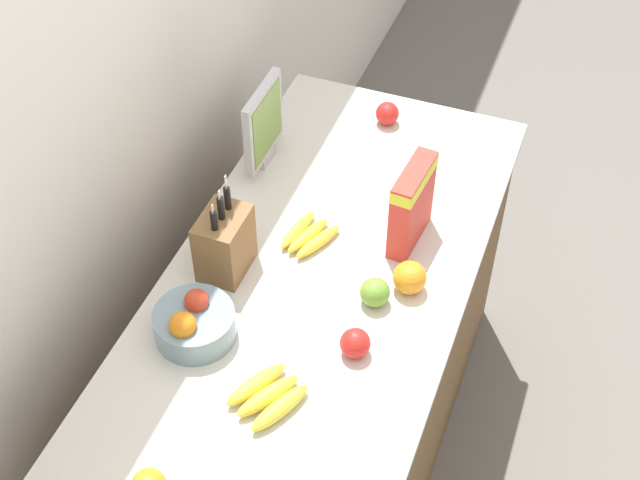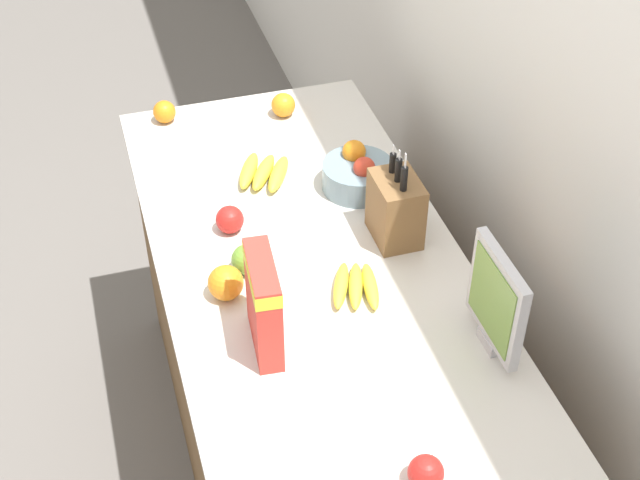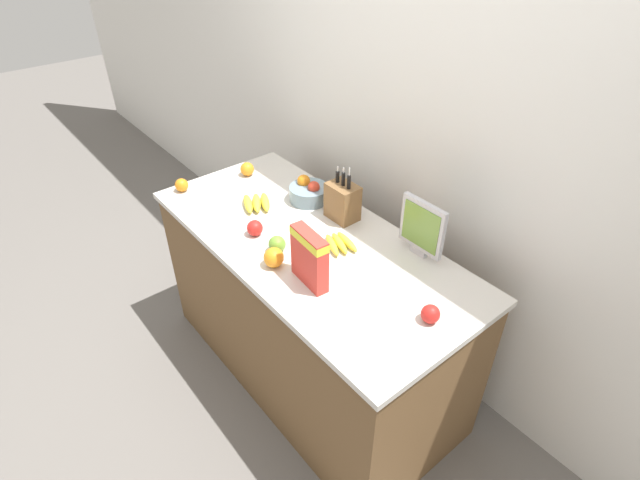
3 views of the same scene
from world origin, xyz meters
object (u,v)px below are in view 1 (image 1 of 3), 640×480
object	(u,v)px
cereal_box	(412,202)
knife_block	(225,243)
apple_near_bananas	(375,292)
orange_front_left	(410,278)
small_monitor	(264,124)
banana_bunch_left	(308,235)
apple_front	(387,114)
apple_leftmost	(355,343)
fruit_bowl	(194,323)
banana_bunch_right	(268,396)

from	to	relation	value
cereal_box	knife_block	bearing A→B (deg)	128.33
apple_near_bananas	orange_front_left	world-z (taller)	orange_front_left
small_monitor	cereal_box	size ratio (longest dim) A/B	1.09
cereal_box	banana_bunch_left	xyz separation A→B (m)	(-0.11, 0.26, -0.12)
knife_block	apple_front	xyz separation A→B (m)	(0.75, -0.21, -0.06)
apple_leftmost	apple_front	xyz separation A→B (m)	(0.90, 0.20, -0.00)
orange_front_left	cereal_box	bearing A→B (deg)	16.76
apple_front	orange_front_left	size ratio (longest dim) A/B	0.83
small_monitor	fruit_bowl	bearing A→B (deg)	-171.75
knife_block	small_monitor	xyz separation A→B (m)	(0.44, 0.07, 0.05)
apple_front	cereal_box	bearing A→B (deg)	-155.62
small_monitor	apple_near_bananas	distance (m)	0.65
knife_block	banana_bunch_right	xyz separation A→B (m)	(-0.36, -0.27, -0.07)
fruit_bowl	apple_front	size ratio (longest dim) A/B	2.75
orange_front_left	apple_near_bananas	bearing A→B (deg)	137.08
small_monitor	banana_bunch_right	world-z (taller)	small_monitor
cereal_box	orange_front_left	distance (m)	0.21
banana_bunch_left	banana_bunch_right	xyz separation A→B (m)	(-0.53, -0.10, 0.00)
knife_block	cereal_box	world-z (taller)	knife_block
orange_front_left	small_monitor	bearing A→B (deg)	58.46
small_monitor	banana_bunch_left	world-z (taller)	small_monitor
cereal_box	banana_bunch_left	world-z (taller)	cereal_box
fruit_bowl	orange_front_left	world-z (taller)	fruit_bowl
knife_block	fruit_bowl	bearing A→B (deg)	-174.31
fruit_bowl	apple_front	bearing A→B (deg)	-10.78
small_monitor	fruit_bowl	xyz separation A→B (m)	(-0.68, -0.10, -0.10)
apple_leftmost	orange_front_left	size ratio (longest dim) A/B	0.86
knife_block	cereal_box	bearing A→B (deg)	-56.60
apple_near_bananas	orange_front_left	xyz separation A→B (m)	(0.08, -0.07, 0.01)
banana_bunch_right	orange_front_left	world-z (taller)	orange_front_left
knife_block	apple_near_bananas	size ratio (longest dim) A/B	3.75
fruit_bowl	orange_front_left	xyz separation A→B (m)	(0.34, -0.46, -0.00)
banana_bunch_left	orange_front_left	xyz separation A→B (m)	(-0.08, -0.31, 0.03)
knife_block	apple_front	distance (m)	0.78
banana_bunch_left	apple_leftmost	distance (m)	0.41
knife_block	fruit_bowl	size ratio (longest dim) A/B	1.45
small_monitor	fruit_bowl	size ratio (longest dim) A/B	1.32
small_monitor	banana_bunch_right	xyz separation A→B (m)	(-0.79, -0.35, -0.12)
small_monitor	apple_front	bearing A→B (deg)	-42.55
knife_block	apple_near_bananas	xyz separation A→B (m)	(0.02, -0.41, -0.06)
fruit_bowl	banana_bunch_left	world-z (taller)	fruit_bowl
fruit_bowl	apple_leftmost	distance (m)	0.40
banana_bunch_left	knife_block	bearing A→B (deg)	136.12
cereal_box	apple_leftmost	xyz separation A→B (m)	(-0.43, 0.01, -0.10)
cereal_box	fruit_bowl	size ratio (longest dim) A/B	1.21
small_monitor	orange_front_left	bearing A→B (deg)	-121.54
cereal_box	apple_front	distance (m)	0.52
small_monitor	apple_near_bananas	bearing A→B (deg)	-130.65
fruit_bowl	orange_front_left	distance (m)	0.57
apple_front	apple_near_bananas	bearing A→B (deg)	-164.80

